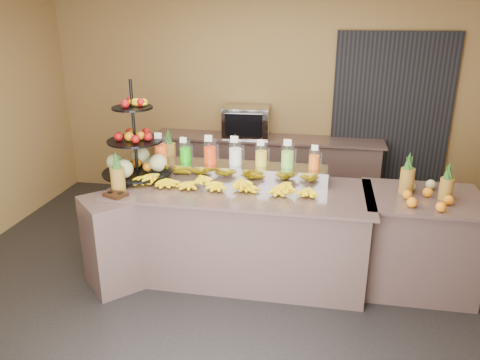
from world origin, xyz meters
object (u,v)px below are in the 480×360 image
(pitcher_tray, at_px, (235,171))
(oven_warmer, at_px, (246,122))
(condiment_caddy, at_px, (116,194))
(fruit_stand, at_px, (141,154))
(banana_heap, at_px, (221,182))
(right_fruit_pile, at_px, (425,192))

(pitcher_tray, xyz_separation_m, oven_warmer, (-0.17, 1.67, 0.13))
(condiment_caddy, height_order, oven_warmer, oven_warmer)
(fruit_stand, bearing_deg, condiment_caddy, -87.79)
(banana_heap, xyz_separation_m, condiment_caddy, (-0.91, -0.37, -0.05))
(pitcher_tray, height_order, condiment_caddy, pitcher_tray)
(condiment_caddy, xyz_separation_m, right_fruit_pile, (2.78, 0.42, 0.06))
(banana_heap, xyz_separation_m, oven_warmer, (-0.09, 1.98, 0.14))
(condiment_caddy, distance_m, oven_warmer, 2.49)
(right_fruit_pile, height_order, oven_warmer, oven_warmer)
(right_fruit_pile, bearing_deg, pitcher_tray, 171.92)
(banana_heap, bearing_deg, condiment_caddy, -158.23)
(fruit_stand, relative_size, oven_warmer, 1.63)
(fruit_stand, bearing_deg, right_fruit_pile, 5.62)
(pitcher_tray, bearing_deg, banana_heap, -105.01)
(condiment_caddy, distance_m, right_fruit_pile, 2.81)
(banana_heap, distance_m, fruit_stand, 0.90)
(condiment_caddy, bearing_deg, pitcher_tray, 33.94)
(banana_heap, height_order, right_fruit_pile, right_fruit_pile)
(right_fruit_pile, relative_size, oven_warmer, 0.74)
(fruit_stand, xyz_separation_m, condiment_caddy, (-0.05, -0.53, -0.23))
(fruit_stand, relative_size, condiment_caddy, 5.02)
(pitcher_tray, xyz_separation_m, right_fruit_pile, (1.78, -0.25, 0.00))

